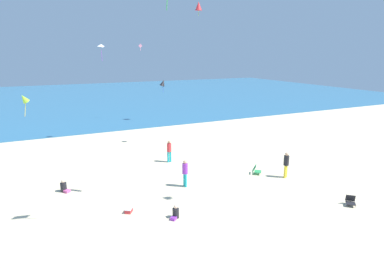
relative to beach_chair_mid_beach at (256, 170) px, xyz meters
name	(u,v)px	position (x,y,z in m)	size (l,w,h in m)	color
ground_plane	(176,179)	(-5.43, 1.55, -0.30)	(120.00, 120.00, 0.00)	beige
ocean_water	(82,98)	(-5.43, 47.10, -0.27)	(120.00, 60.00, 0.05)	teal
beach_chair_mid_beach	(256,170)	(0.00, 0.00, 0.00)	(0.83, 0.83, 0.63)	#2D9956
beach_chair_far_right	(351,201)	(1.78, -6.24, -0.05)	(0.75, 0.75, 0.56)	black
cooler_box	(129,210)	(-9.51, -1.74, -0.18)	(0.53, 0.57, 0.24)	red
person_0	(169,150)	(-4.48, 5.03, 0.69)	(0.37, 0.37, 1.71)	#19ADB2
person_1	(175,213)	(-7.52, -3.38, -0.04)	(0.62, 0.58, 0.70)	black
person_2	(185,171)	(-5.38, 0.13, 0.71)	(0.36, 0.36, 1.74)	#19ADB2
person_3	(286,163)	(1.39, -1.41, 0.72)	(0.47, 0.47, 1.77)	yellow
person_4	(64,187)	(-12.34, 2.59, -0.01)	(0.62, 0.69, 0.78)	black
kite_white	(101,46)	(-7.49, 13.53, 8.57)	(0.69, 0.63, 1.55)	white
kite_red	(199,6)	(4.14, 17.18, 13.01)	(1.08, 1.08, 1.56)	red
kite_lime	(24,98)	(-14.04, 7.67, 4.89)	(0.83, 0.75, 1.62)	#99DB33
kite_pink	(140,46)	(-1.29, 21.93, 8.76)	(0.50, 0.12, 0.87)	pink
kite_black	(163,83)	(-2.95, 10.14, 5.33)	(0.72, 0.59, 1.17)	black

